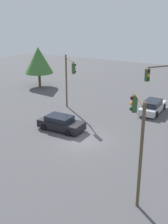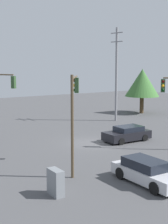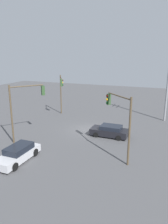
% 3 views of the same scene
% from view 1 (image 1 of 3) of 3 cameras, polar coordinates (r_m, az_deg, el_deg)
% --- Properties ---
extents(ground_plane, '(80.00, 80.00, 0.00)m').
position_cam_1_polar(ground_plane, '(24.18, -0.16, -5.69)').
color(ground_plane, '#4C4C4F').
extents(sedan_silver, '(4.71, 1.88, 1.40)m').
position_cam_1_polar(sedan_silver, '(31.36, 13.79, 1.10)').
color(sedan_silver, silver).
rests_on(sedan_silver, ground_plane).
extents(sedan_dark, '(2.00, 4.27, 1.33)m').
position_cam_1_polar(sedan_dark, '(26.10, -4.72, -2.25)').
color(sedan_dark, black).
rests_on(sedan_dark, ground_plane).
extents(traffic_signal_main, '(2.47, 1.64, 6.14)m').
position_cam_1_polar(traffic_signal_main, '(15.80, 10.90, -3.86)').
color(traffic_signal_main, brown).
rests_on(traffic_signal_main, ground_plane).
extents(traffic_signal_cross, '(2.84, 2.89, 5.98)m').
position_cam_1_polar(traffic_signal_cross, '(30.20, -3.03, 7.68)').
color(traffic_signal_cross, brown).
rests_on(traffic_signal_cross, ground_plane).
extents(traffic_signal_aux, '(3.24, 2.40, 6.26)m').
position_cam_1_polar(traffic_signal_aux, '(25.75, 16.42, 5.22)').
color(traffic_signal_aux, brown).
rests_on(traffic_signal_aux, ground_plane).
extents(tree_corner, '(4.12, 4.12, 5.72)m').
position_cam_1_polar(tree_corner, '(41.47, -9.22, 10.35)').
color(tree_corner, '#4C3823').
rests_on(tree_corner, ground_plane).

